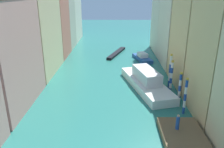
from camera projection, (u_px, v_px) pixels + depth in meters
name	position (u px, v px, depth m)	size (l,w,h in m)	color
ground_plane	(111.00, 73.00, 39.19)	(154.00, 154.00, 0.00)	#28756B
building_left_1	(0.00, 54.00, 26.21)	(6.20, 11.88, 13.09)	tan
building_left_2	(33.00, 17.00, 36.71)	(6.20, 12.21, 18.71)	beige
building_left_3	(51.00, 23.00, 47.26)	(6.20, 8.36, 14.14)	#C6705B
building_left_4	(59.00, 8.00, 53.70)	(6.20, 7.33, 19.25)	#BCB299
building_left_5	(68.00, 10.00, 62.94)	(6.20, 11.45, 16.66)	beige
building_right_2	(199.00, 29.00, 31.94)	(6.20, 9.23, 16.58)	#DBB77A
building_right_3	(180.00, 25.00, 41.74)	(6.20, 10.27, 14.84)	beige
building_right_4	(169.00, 7.00, 50.36)	(6.20, 10.04, 19.81)	beige
waterfront_dock	(182.00, 135.00, 21.82)	(4.00, 5.42, 0.67)	brown
person_on_dock	(178.00, 122.00, 21.96)	(0.36, 0.36, 1.59)	#234C93
mooring_pole_0	(185.00, 96.00, 25.55)	(0.33, 0.33, 4.46)	#1E479E
mooring_pole_1	(180.00, 87.00, 28.48)	(0.37, 0.37, 4.04)	#1E479E
mooring_pole_2	(171.00, 76.00, 30.81)	(0.39, 0.39, 4.77)	#1E479E
mooring_pole_3	(170.00, 71.00, 32.16)	(0.35, 0.35, 5.23)	#1E479E
vaporetto_white	(146.00, 81.00, 32.95)	(6.84, 13.37, 2.82)	white
gondola_black	(117.00, 53.00, 50.92)	(4.23, 10.00, 0.50)	black
motorboat_0	(142.00, 58.00, 46.48)	(3.77, 6.59, 1.51)	#234C93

